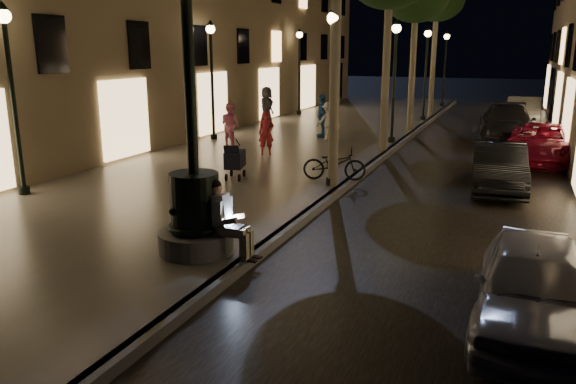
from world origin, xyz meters
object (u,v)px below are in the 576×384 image
at_px(pedestrian_red, 266,133).
at_px(bicycle, 334,164).
at_px(stroller, 235,159).
at_px(car_fifth, 523,112).
at_px(tree_far, 437,0).
at_px(lamp_curb_c, 426,62).
at_px(car_third, 541,144).
at_px(fountain_lamppost, 195,199).
at_px(pedestrian_blue, 322,116).
at_px(lamp_left_c, 299,61).
at_px(pedestrian_white, 329,121).
at_px(pedestrian_dark, 267,107).
at_px(lamp_curb_a, 333,74).
at_px(pedestrian_pink, 230,125).
at_px(lamp_curb_d, 445,59).
at_px(car_rear, 507,124).
at_px(car_front, 534,286).
at_px(lamp_curb_b, 395,66).
at_px(car_second, 499,167).
at_px(lamp_left_b, 212,65).
at_px(seated_man_laptop, 225,217).
at_px(lamp_left_a, 10,76).

bearing_deg(pedestrian_red, bicycle, -70.39).
bearing_deg(stroller, car_fifth, 51.43).
distance_m(tree_far, lamp_curb_c, 3.77).
bearing_deg(car_third, fountain_lamppost, -110.87).
distance_m(fountain_lamppost, pedestrian_blue, 14.36).
bearing_deg(lamp_left_c, pedestrian_white, -61.73).
distance_m(car_third, pedestrian_dark, 12.43).
height_order(lamp_curb_a, pedestrian_pink, lamp_curb_a).
xyz_separation_m(pedestrian_white, bicycle, (2.44, -6.92, -0.32)).
relative_size(tree_far, lamp_curb_c, 1.56).
height_order(lamp_curb_d, bicycle, lamp_curb_d).
distance_m(car_third, car_rear, 4.67).
bearing_deg(pedestrian_white, tree_far, -136.35).
height_order(lamp_curb_a, car_front, lamp_curb_a).
bearing_deg(fountain_lamppost, tree_far, 88.14).
bearing_deg(pedestrian_red, lamp_curb_b, 21.27).
distance_m(lamp_curb_d, pedestrian_pink, 20.30).
relative_size(stroller, car_second, 0.29).
height_order(car_fifth, bicycle, car_fifth).
xyz_separation_m(lamp_left_b, bicycle, (7.00, -5.39, -2.56)).
distance_m(lamp_curb_d, lamp_left_c, 10.70).
height_order(seated_man_laptop, lamp_left_a, lamp_left_a).
distance_m(seated_man_laptop, pedestrian_red, 10.12).
height_order(car_second, car_third, car_third).
bearing_deg(bicycle, pedestrian_pink, 39.61).
height_order(lamp_curb_d, car_fifth, lamp_curb_d).
distance_m(lamp_curb_d, car_front, 31.03).
xyz_separation_m(lamp_left_b, car_second, (11.40, -4.07, -2.58)).
bearing_deg(lamp_left_a, pedestrian_pink, 79.87).
bearing_deg(lamp_left_b, fountain_lamppost, -61.93).
xyz_separation_m(tree_far, car_fifth, (4.86, -1.37, -5.68)).
height_order(stroller, bicycle, stroller).
bearing_deg(pedestrian_blue, car_second, 27.13).
bearing_deg(lamp_curb_c, pedestrian_blue, -111.27).
distance_m(pedestrian_red, pedestrian_pink, 2.29).
bearing_deg(stroller, car_second, 3.86).
distance_m(lamp_curb_b, stroller, 9.16).
distance_m(fountain_lamppost, bicycle, 6.66).
relative_size(lamp_left_c, car_third, 0.99).
bearing_deg(lamp_curb_c, lamp_curb_d, 90.00).
xyz_separation_m(lamp_curb_b, lamp_left_a, (-7.10, -12.00, 0.00)).
bearing_deg(bicycle, pedestrian_blue, 7.00).
height_order(car_second, pedestrian_dark, pedestrian_dark).
height_order(lamp_left_b, pedestrian_blue, lamp_left_b).
height_order(pedestrian_red, pedestrian_blue, pedestrian_blue).
bearing_deg(lamp_left_c, car_front, -61.59).
relative_size(lamp_curb_d, pedestrian_red, 3.09).
xyz_separation_m(car_fifth, pedestrian_pink, (-10.50, -12.03, 0.29)).
height_order(car_rear, bicycle, car_rear).
distance_m(lamp_left_a, pedestrian_pink, 9.00).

